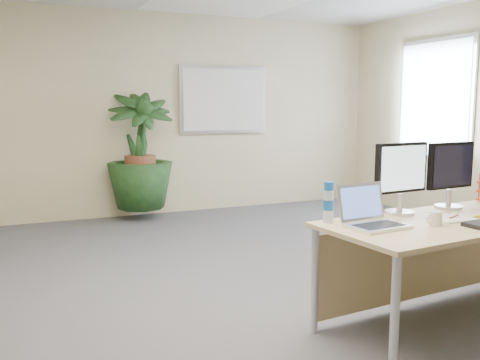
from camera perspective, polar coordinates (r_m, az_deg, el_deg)
name	(u,v)px	position (r m, az deg, el deg)	size (l,w,h in m)	color
floor	(277,324)	(3.79, 3.94, -15.03)	(8.00, 8.00, 0.00)	#4D4D52
back_wall	(139,115)	(7.27, -10.73, 6.84)	(7.00, 0.04, 2.70)	#C4B78B
whiteboard	(224,100)	(7.60, -1.76, 8.53)	(1.30, 0.04, 0.95)	silver
window	(434,100)	(7.41, 20.01, 8.07)	(0.04, 1.30, 1.55)	silver
desk	(445,238)	(3.93, 21.00, -5.78)	(1.99, 0.98, 0.74)	#D7B37F
floor_plant	(140,162)	(7.00, -10.61, 1.89)	(0.84, 0.84, 1.50)	#133416
monitor_left	(401,173)	(3.81, 16.80, 0.68)	(0.44, 0.20, 0.49)	silver
monitor_right	(450,171)	(4.14, 21.53, 0.94)	(0.43, 0.20, 0.48)	silver
laptop	(371,216)	(3.42, 13.78, -3.76)	(0.38, 0.34, 0.25)	silver
coffee_mug	(435,218)	(3.55, 20.07, -3.86)	(0.12, 0.08, 0.09)	white
spiral_notebook	(451,219)	(3.77, 21.63, -3.87)	(0.27, 0.20, 0.01)	white
orange_pen	(454,216)	(3.80, 21.87, -3.61)	(0.01, 0.01, 0.14)	#D54417
water_bottle	(328,203)	(3.45, 9.41, -2.43)	(0.07, 0.07, 0.26)	silver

